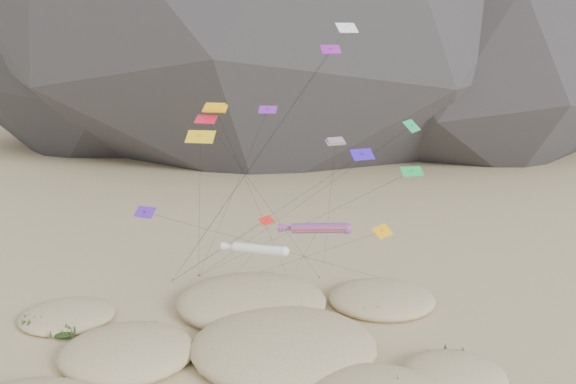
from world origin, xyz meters
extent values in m
ellipsoid|color=black|center=(56.00, 110.00, 38.00)|extent=(130.55, 126.41, 100.00)
ellipsoid|color=#CCB789|center=(-12.25, 4.75, 0.70)|extent=(12.36, 10.50, 3.10)
ellipsoid|color=#CCB789|center=(2.13, 5.00, 0.88)|extent=(17.41, 14.80, 3.91)
ellipsoid|color=#CCB789|center=(16.61, 0.24, 0.54)|extent=(9.09, 7.73, 2.41)
ellipsoid|color=#CCB789|center=(-1.10, 14.59, 0.80)|extent=(16.36, 13.91, 3.57)
ellipsoid|color=#CCB789|center=(13.33, 15.19, 0.56)|extent=(11.92, 10.13, 2.49)
ellipsoid|color=#CCB789|center=(-20.41, 12.62, 0.43)|extent=(9.85, 8.37, 1.90)
ellipsoid|color=black|center=(-11.23, 7.44, 0.80)|extent=(3.05, 2.61, 0.91)
ellipsoid|color=black|center=(-10.02, 7.48, 0.70)|extent=(2.38, 2.04, 0.71)
ellipsoid|color=black|center=(3.93, 5.44, 1.10)|extent=(3.51, 3.01, 1.05)
ellipsoid|color=black|center=(6.06, 6.49, 1.00)|extent=(2.65, 2.27, 0.80)
ellipsoid|color=black|center=(1.28, 3.05, 0.90)|extent=(2.21, 1.89, 0.66)
ellipsoid|color=black|center=(17.80, 3.19, 0.60)|extent=(2.39, 2.05, 0.72)
ellipsoid|color=black|center=(-0.52, 16.60, 1.00)|extent=(2.86, 2.45, 0.86)
ellipsoid|color=black|center=(0.77, 15.02, 0.90)|extent=(2.40, 2.05, 0.72)
ellipsoid|color=black|center=(12.69, 14.79, 0.70)|extent=(2.01, 1.72, 0.60)
ellipsoid|color=black|center=(11.45, 12.02, 0.60)|extent=(2.04, 1.75, 0.61)
ellipsoid|color=black|center=(-23.40, 10.97, 0.50)|extent=(2.35, 2.01, 0.71)
ellipsoid|color=black|center=(-19.45, 8.94, 0.40)|extent=(2.02, 1.73, 0.61)
cylinder|color=#3F2D1E|center=(-0.16, 23.82, 0.15)|extent=(0.08, 0.08, 0.30)
cylinder|color=#3F2D1E|center=(-2.95, 22.22, 0.15)|extent=(0.08, 0.08, 0.30)
cylinder|color=#3F2D1E|center=(1.19, 24.05, 0.15)|extent=(0.08, 0.08, 0.30)
cylinder|color=#3F2D1E|center=(7.01, 22.24, 0.15)|extent=(0.08, 0.08, 0.30)
cylinder|color=#3F2D1E|center=(9.15, 19.44, 0.15)|extent=(0.08, 0.08, 0.30)
cylinder|color=#3F2D1E|center=(-7.96, 23.26, 0.15)|extent=(0.08, 0.08, 0.30)
cylinder|color=#3F2D1E|center=(15.68, 21.04, 0.15)|extent=(0.08, 0.08, 0.30)
cylinder|color=#3F2D1E|center=(-11.00, 21.97, 0.15)|extent=(0.08, 0.08, 0.30)
cylinder|color=orange|center=(5.77, 10.30, 10.62)|extent=(5.60, 2.73, 1.58)
sphere|color=orange|center=(8.37, 9.43, 10.84)|extent=(1.06, 1.06, 1.06)
cone|color=orange|center=(2.90, 11.27, 10.35)|extent=(2.45, 1.59, 1.13)
cylinder|color=black|center=(5.05, 17.92, 5.31)|extent=(1.47, 15.25, 10.64)
cylinder|color=white|center=(-0.09, 6.61, 9.95)|extent=(5.03, 3.13, 1.19)
sphere|color=white|center=(2.22, 5.42, 10.16)|extent=(0.87, 0.87, 0.87)
cone|color=white|center=(-2.62, 7.91, 9.69)|extent=(2.23, 1.64, 0.89)
cylinder|color=black|center=(-2.12, 14.53, 4.98)|extent=(4.10, 15.86, 9.97)
cube|color=#F6A70C|center=(-4.05, 10.80, 22.28)|extent=(2.42, 1.46, 0.68)
cube|color=#F6A70C|center=(-4.05, 10.80, 22.45)|extent=(2.04, 1.18, 0.66)
cylinder|color=black|center=(-0.49, 17.07, 11.14)|extent=(7.16, 12.57, 22.29)
cube|color=orange|center=(7.66, 14.17, 18.46)|extent=(2.20, 1.49, 0.58)
cube|color=orange|center=(7.66, 14.17, 18.64)|extent=(1.85, 1.22, 0.57)
cylinder|color=black|center=(7.82, 20.38, 9.23)|extent=(0.34, 12.46, 18.47)
cube|color=gold|center=(-5.19, 8.24, 20.07)|extent=(2.76, 1.77, 0.96)
cube|color=gold|center=(-5.19, 8.24, 19.92)|extent=(0.35, 0.33, 0.87)
cylinder|color=black|center=(-6.57, 15.75, 10.06)|extent=(2.79, 15.04, 20.04)
cube|color=#511DAD|center=(-10.45, 7.71, 13.25)|extent=(2.13, 1.63, 0.84)
cube|color=#511DAD|center=(-10.45, 7.71, 13.10)|extent=(0.33, 0.36, 0.64)
cylinder|color=black|center=(2.61, 14.37, 6.65)|extent=(26.15, 13.35, 13.22)
cube|color=#1AAD5D|center=(14.93, 12.69, 20.27)|extent=(2.25, 2.55, 1.02)
cube|color=#1AAD5D|center=(14.93, 12.69, 20.12)|extent=(0.45, 0.43, 0.77)
cylinder|color=black|center=(3.49, 17.97, 10.16)|extent=(22.91, 10.60, 20.24)
cube|color=purple|center=(0.83, 14.54, 21.70)|extent=(1.93, 1.24, 0.70)
cube|color=purple|center=(0.83, 14.54, 21.55)|extent=(0.25, 0.25, 0.61)
cylinder|color=black|center=(-3.56, 18.90, 10.88)|extent=(8.82, 8.75, 21.66)
cube|color=white|center=(8.87, 16.93, 29.60)|extent=(2.44, 1.84, 0.98)
cube|color=white|center=(8.87, 16.93, 29.45)|extent=(0.38, 0.42, 0.73)
cylinder|color=black|center=(-1.06, 19.45, 14.82)|extent=(19.90, 5.07, 29.56)
cube|color=#EE9F0C|center=(11.89, 9.61, 10.46)|extent=(2.42, 2.35, 0.86)
cube|color=#EE9F0C|center=(11.89, 9.61, 10.31)|extent=(0.37, 0.37, 0.76)
cylinder|color=black|center=(4.47, 15.91, 5.25)|extent=(14.86, 12.63, 10.43)
cube|color=red|center=(0.66, 6.71, 12.66)|extent=(1.57, 1.59, 0.54)
cube|color=red|center=(0.66, 6.71, 12.51)|extent=(0.24, 0.24, 0.50)
cylinder|color=black|center=(-5.17, 14.34, 6.35)|extent=(11.69, 15.29, 12.63)
cube|color=#3317CB|center=(9.51, 8.83, 18.23)|extent=(2.39, 1.71, 0.87)
cube|color=#3317CB|center=(9.51, 8.83, 18.08)|extent=(0.33, 0.35, 0.73)
cylinder|color=black|center=(-0.74, 15.40, 9.14)|extent=(20.54, 13.17, 18.20)
cube|color=red|center=(-4.92, 10.74, 21.30)|extent=(2.26, 1.65, 0.70)
cube|color=red|center=(-4.92, 10.74, 21.15)|extent=(0.29, 0.24, 0.70)
cylinder|color=black|center=(1.04, 16.49, 10.67)|extent=(11.96, 11.53, 21.26)
cube|color=green|center=(13.97, 7.94, 16.80)|extent=(2.15, 1.36, 0.73)
cube|color=green|center=(13.97, 7.94, 16.65)|extent=(0.27, 0.24, 0.69)
cylinder|color=black|center=(3.01, 15.60, 8.42)|extent=(21.95, 15.35, 16.77)
cube|color=purple|center=(6.79, 12.36, 27.57)|extent=(2.02, 1.27, 0.82)
cube|color=purple|center=(6.79, 12.36, 27.42)|extent=(0.28, 0.33, 0.62)
cylinder|color=black|center=(-2.10, 17.16, 13.81)|extent=(17.82, 9.65, 27.54)
camera|label=1|loc=(0.91, -41.57, 28.42)|focal=35.00mm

